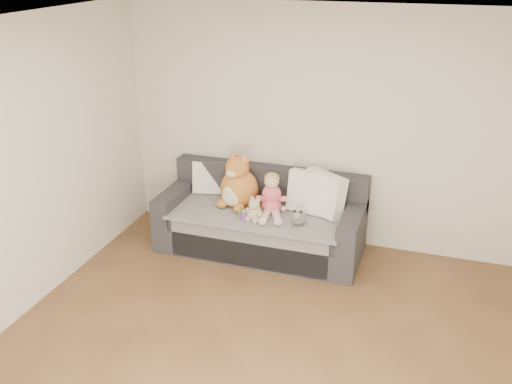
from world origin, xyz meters
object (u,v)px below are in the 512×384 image
toddler (271,197)px  plush_cat (239,186)px  sofa (261,222)px  sippy_cup (244,214)px  teddy_bear (254,211)px

toddler → plush_cat: size_ratio=0.73×
sofa → plush_cat: 0.48m
sofa → sippy_cup: sofa is taller
toddler → sofa: bearing=134.4°
sofa → teddy_bear: size_ratio=8.26×
sofa → toddler: bearing=-30.7°
sofa → sippy_cup: 0.40m
teddy_bear → toddler: bearing=82.6°
sofa → plush_cat: (-0.27, 0.01, 0.40)m
sofa → plush_cat: plush_cat is taller
plush_cat → sippy_cup: size_ratio=5.16×
plush_cat → sippy_cup: bearing=-46.6°
teddy_bear → sippy_cup: teddy_bear is taller
sofa → toddler: toddler is taller
sofa → teddy_bear: bearing=-86.7°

